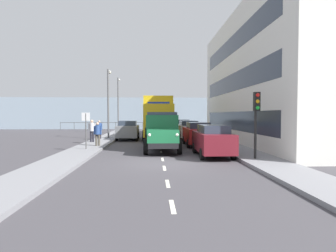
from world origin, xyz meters
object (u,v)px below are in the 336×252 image
at_px(lorry_cargo_yellow, 158,117).
at_px(car_grey_oppositeside_0, 128,130).
at_px(pedestrian_couple_b, 99,128).
at_px(street_sign, 86,124).
at_px(car_maroon_kerbside_near, 212,140).
at_px(car_red_kerbside_1, 197,134).
at_px(car_silver_kerbside_3, 182,127).
at_px(traffic_light_near, 256,110).
at_px(lamp_post_far, 118,100).
at_px(car_white_kerbside_2, 188,130).
at_px(lamp_post_promenade, 108,97).
at_px(truck_vintage_green, 162,132).
at_px(pedestrian_strolling, 98,132).
at_px(pedestrian_by_lamp, 92,129).

height_order(lorry_cargo_yellow, car_grey_oppositeside_0, lorry_cargo_yellow).
relative_size(pedestrian_couple_b, street_sign, 0.71).
relative_size(car_maroon_kerbside_near, pedestrian_couple_b, 2.63).
bearing_deg(street_sign, pedestrian_couple_b, -85.29).
bearing_deg(car_red_kerbside_1, car_silver_kerbside_3, -90.00).
bearing_deg(traffic_light_near, car_silver_kerbside_3, -84.77).
bearing_deg(street_sign, lamp_post_far, -89.52).
bearing_deg(car_white_kerbside_2, car_maroon_kerbside_near, 90.00).
distance_m(car_white_kerbside_2, lamp_post_promenade, 7.91).
bearing_deg(street_sign, car_maroon_kerbside_near, 161.47).
bearing_deg(traffic_light_near, truck_vintage_green, -43.14).
height_order(truck_vintage_green, pedestrian_strolling, truck_vintage_green).
distance_m(car_maroon_kerbside_near, traffic_light_near, 3.03).
height_order(traffic_light_near, lamp_post_promenade, lamp_post_promenade).
bearing_deg(lamp_post_promenade, car_white_kerbside_2, 177.62).
height_order(pedestrian_couple_b, street_sign, street_sign).
bearing_deg(truck_vintage_green, car_red_kerbside_1, -130.41).
distance_m(lorry_cargo_yellow, pedestrian_couple_b, 5.32).
relative_size(truck_vintage_green, lamp_post_far, 0.85).
bearing_deg(car_maroon_kerbside_near, pedestrian_couple_b, -52.37).
distance_m(car_maroon_kerbside_near, car_red_kerbside_1, 5.32).
relative_size(pedestrian_couple_b, lamp_post_promenade, 0.26).
relative_size(car_maroon_kerbside_near, car_grey_oppositeside_0, 1.07).
bearing_deg(pedestrian_by_lamp, lamp_post_promenade, -99.29).
distance_m(truck_vintage_green, car_red_kerbside_1, 4.15).
height_order(car_white_kerbside_2, car_grey_oppositeside_0, same).
distance_m(lorry_cargo_yellow, car_maroon_kerbside_near, 10.97).
bearing_deg(truck_vintage_green, lorry_cargo_yellow, -89.29).
bearing_deg(car_maroon_kerbside_near, lamp_post_promenade, -57.04).
bearing_deg(truck_vintage_green, car_grey_oppositeside_0, -71.69).
relative_size(lorry_cargo_yellow, lamp_post_far, 1.23).
xyz_separation_m(car_maroon_kerbside_near, pedestrian_by_lamp, (7.98, -7.20, 0.27)).
xyz_separation_m(car_red_kerbside_1, car_grey_oppositeside_0, (5.50, -5.35, -0.00)).
relative_size(lorry_cargo_yellow, lamp_post_promenade, 1.31).
xyz_separation_m(traffic_light_near, street_sign, (9.07, -4.41, -0.79)).
bearing_deg(pedestrian_couple_b, traffic_light_near, 128.23).
relative_size(car_white_kerbside_2, pedestrian_strolling, 2.82).
height_order(lorry_cargo_yellow, lamp_post_promenade, lamp_post_promenade).
xyz_separation_m(car_red_kerbside_1, car_silver_kerbside_3, (-0.00, -11.39, -0.00)).
bearing_deg(lorry_cargo_yellow, car_maroon_kerbside_near, 104.80).
height_order(pedestrian_couple_b, traffic_light_near, traffic_light_near).
distance_m(lorry_cargo_yellow, pedestrian_strolling, 7.58).
height_order(car_silver_kerbside_3, lamp_post_far, lamp_post_far).
height_order(lorry_cargo_yellow, lamp_post_far, lamp_post_far).
xyz_separation_m(truck_vintage_green, pedestrian_strolling, (4.32, -2.15, -0.09)).
relative_size(car_maroon_kerbside_near, car_white_kerbside_2, 0.93).
height_order(lorry_cargo_yellow, pedestrian_strolling, lorry_cargo_yellow).
bearing_deg(car_silver_kerbside_3, lamp_post_promenade, 36.58).
bearing_deg(car_maroon_kerbside_near, lamp_post_far, -69.77).
bearing_deg(lorry_cargo_yellow, pedestrian_couple_b, 1.72).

